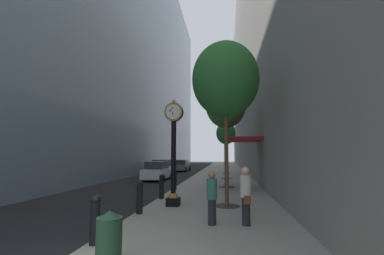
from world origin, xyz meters
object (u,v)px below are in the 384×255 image
(street_tree_near, at_px, (225,80))
(street_tree_far, at_px, (226,133))
(street_tree_mid_far, at_px, (226,134))
(car_silver_mid, at_px, (163,168))
(car_white_near, at_px, (158,171))
(bollard_third, at_px, (162,186))
(pedestrian_walking, at_px, (246,194))
(bollard_nearest, at_px, (95,218))
(trash_bin, at_px, (109,236))
(street_tree_mid_near, at_px, (226,106))
(pedestrian_by_clock, at_px, (212,196))
(bollard_second, at_px, (140,196))
(street_clock, at_px, (174,146))
(bollard_fourth, at_px, (175,179))
(car_grey_far, at_px, (182,166))

(street_tree_near, relative_size, street_tree_far, 1.19)
(street_tree_mid_far, distance_m, street_tree_far, 6.58)
(car_silver_mid, bearing_deg, car_white_near, -80.90)
(bollard_third, height_order, pedestrian_walking, pedestrian_walking)
(bollard_nearest, bearing_deg, street_tree_near, 58.26)
(street_tree_far, xyz_separation_m, pedestrian_walking, (0.59, -22.64, -3.81))
(trash_bin, bearing_deg, pedestrian_walking, 47.73)
(street_tree_mid_near, height_order, street_tree_far, street_tree_mid_near)
(street_tree_far, relative_size, pedestrian_by_clock, 3.66)
(pedestrian_walking, bearing_deg, street_tree_mid_far, 92.09)
(bollard_third, relative_size, street_tree_near, 0.17)
(street_tree_mid_far, xyz_separation_m, car_silver_mid, (-7.15, 4.34, -3.44))
(bollard_second, relative_size, street_tree_mid_near, 0.17)
(bollard_second, bearing_deg, street_clock, 60.38)
(bollard_fourth, height_order, street_tree_near, street_tree_near)
(street_tree_near, relative_size, street_tree_mid_far, 1.39)
(bollard_fourth, bearing_deg, car_silver_mid, 107.15)
(bollard_third, xyz_separation_m, street_tree_far, (3.24, 18.21, 4.14))
(street_tree_far, xyz_separation_m, car_grey_far, (-6.19, 4.82, -4.13))
(bollard_fourth, bearing_deg, street_clock, -79.43)
(street_clock, xyz_separation_m, bollard_nearest, (-0.94, -5.00, -1.92))
(pedestrian_by_clock, bearing_deg, car_white_near, 111.12)
(bollard_second, relative_size, street_tree_near, 0.17)
(street_tree_far, bearing_deg, bollard_second, -98.55)
(bollard_nearest, xyz_separation_m, bollard_third, (0.00, 6.69, 0.00))
(trash_bin, bearing_deg, bollard_fourth, 94.37)
(car_silver_mid, bearing_deg, street_tree_mid_far, -31.28)
(bollard_fourth, distance_m, car_grey_far, 19.90)
(bollard_fourth, relative_size, pedestrian_walking, 0.67)
(bollard_nearest, height_order, street_tree_far, street_tree_far)
(street_tree_mid_far, bearing_deg, street_clock, -99.78)
(bollard_third, distance_m, trash_bin, 7.76)
(bollard_third, bearing_deg, street_tree_far, 79.91)
(street_clock, xyz_separation_m, street_tree_mid_near, (2.30, 6.79, 3.05))
(bollard_second, distance_m, pedestrian_walking, 3.99)
(street_tree_near, xyz_separation_m, car_silver_mid, (-7.15, 17.45, -4.83))
(bollard_second, xyz_separation_m, street_tree_far, (3.24, 21.55, 4.14))
(street_tree_far, xyz_separation_m, car_white_near, (-6.26, -7.73, -4.09))
(pedestrian_walking, xyz_separation_m, car_grey_far, (-6.78, 27.46, -0.32))
(bollard_nearest, relative_size, bollard_third, 1.00)
(bollard_second, distance_m, bollard_third, 3.35)
(street_tree_mid_far, distance_m, pedestrian_by_clock, 16.49)
(street_tree_mid_far, relative_size, pedestrian_by_clock, 3.15)
(bollard_fourth, relative_size, car_grey_far, 0.26)
(car_grey_far, bearing_deg, street_tree_mid_far, -61.43)
(street_tree_mid_far, relative_size, car_grey_far, 1.12)
(bollard_nearest, height_order, pedestrian_by_clock, pedestrian_by_clock)
(street_clock, xyz_separation_m, car_silver_mid, (-4.84, 17.69, -1.86))
(street_tree_mid_near, distance_m, pedestrian_by_clock, 10.71)
(bollard_third, bearing_deg, car_silver_mid, 103.72)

